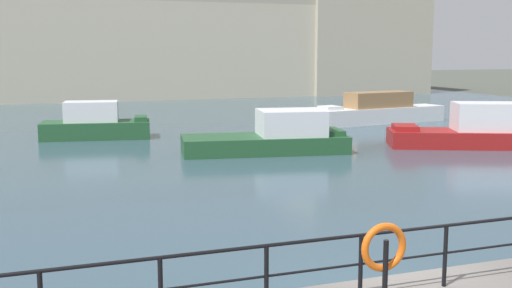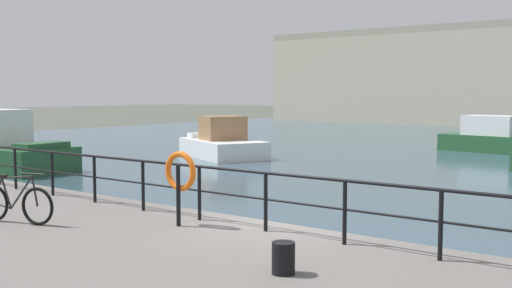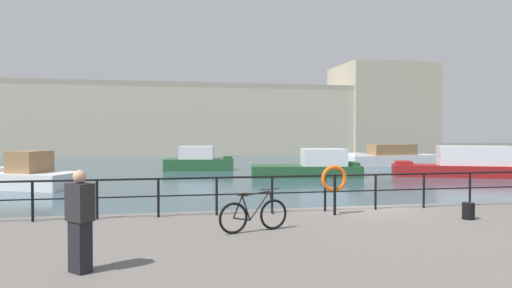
{
  "view_description": "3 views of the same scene",
  "coord_description": "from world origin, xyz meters",
  "px_view_note": "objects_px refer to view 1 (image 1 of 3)",
  "views": [
    {
      "loc": [
        -6.09,
        -9.03,
        4.68
      ],
      "look_at": [
        -1.46,
        3.88,
        2.62
      ],
      "focal_mm": 43.51,
      "sensor_mm": 36.0,
      "label": 1
    },
    {
      "loc": [
        6.55,
        -9.42,
        3.24
      ],
      "look_at": [
        -2.64,
        2.77,
        1.96
      ],
      "focal_mm": 42.72,
      "sensor_mm": 36.0,
      "label": 2
    },
    {
      "loc": [
        -6.03,
        -13.58,
        3.06
      ],
      "look_at": [
        -3.03,
        1.19,
        2.71
      ],
      "focal_mm": 32.49,
      "sensor_mm": 36.0,
      "label": 3
    }
  ],
  "objects_px": {
    "moored_blue_motorboat": "(95,124)",
    "life_ring_stand": "(384,250)",
    "moored_cabin_cruiser": "(492,130)",
    "moored_green_narrowboat": "(379,111)",
    "harbor_building": "(165,46)",
    "moored_white_yacht": "(274,137)"
  },
  "relations": [
    {
      "from": "harbor_building",
      "to": "moored_green_narrowboat",
      "type": "bearing_deg",
      "value": -73.71
    },
    {
      "from": "harbor_building",
      "to": "life_ring_stand",
      "type": "relative_size",
      "value": 50.04
    },
    {
      "from": "moored_green_narrowboat",
      "to": "moored_white_yacht",
      "type": "relative_size",
      "value": 1.2
    },
    {
      "from": "moored_cabin_cruiser",
      "to": "moored_blue_motorboat",
      "type": "height_order",
      "value": "moored_cabin_cruiser"
    },
    {
      "from": "life_ring_stand",
      "to": "moored_white_yacht",
      "type": "bearing_deg",
      "value": 73.35
    },
    {
      "from": "moored_white_yacht",
      "to": "moored_blue_motorboat",
      "type": "bearing_deg",
      "value": 143.65
    },
    {
      "from": "moored_cabin_cruiser",
      "to": "life_ring_stand",
      "type": "height_order",
      "value": "moored_cabin_cruiser"
    },
    {
      "from": "moored_blue_motorboat",
      "to": "moored_white_yacht",
      "type": "distance_m",
      "value": 10.58
    },
    {
      "from": "moored_cabin_cruiser",
      "to": "moored_blue_motorboat",
      "type": "xyz_separation_m",
      "value": [
        -17.98,
        9.66,
        -0.07
      ]
    },
    {
      "from": "life_ring_stand",
      "to": "harbor_building",
      "type": "bearing_deg",
      "value": 81.75
    },
    {
      "from": "moored_green_narrowboat",
      "to": "life_ring_stand",
      "type": "height_order",
      "value": "life_ring_stand"
    },
    {
      "from": "moored_blue_motorboat",
      "to": "life_ring_stand",
      "type": "xyz_separation_m",
      "value": [
        1.74,
        -26.39,
        0.97
      ]
    },
    {
      "from": "moored_cabin_cruiser",
      "to": "moored_blue_motorboat",
      "type": "bearing_deg",
      "value": -4.48
    },
    {
      "from": "moored_cabin_cruiser",
      "to": "moored_green_narrowboat",
      "type": "height_order",
      "value": "moored_cabin_cruiser"
    },
    {
      "from": "harbor_building",
      "to": "moored_green_narrowboat",
      "type": "relative_size",
      "value": 7.36
    },
    {
      "from": "moored_white_yacht",
      "to": "life_ring_stand",
      "type": "xyz_separation_m",
      "value": [
        -5.62,
        -18.79,
        1.01
      ]
    },
    {
      "from": "moored_blue_motorboat",
      "to": "moored_green_narrowboat",
      "type": "bearing_deg",
      "value": 12.81
    },
    {
      "from": "moored_blue_motorboat",
      "to": "life_ring_stand",
      "type": "relative_size",
      "value": 4.26
    },
    {
      "from": "moored_blue_motorboat",
      "to": "moored_white_yacht",
      "type": "height_order",
      "value": "moored_blue_motorboat"
    },
    {
      "from": "moored_green_narrowboat",
      "to": "harbor_building",
      "type": "bearing_deg",
      "value": -81.14
    },
    {
      "from": "life_ring_stand",
      "to": "moored_cabin_cruiser",
      "type": "bearing_deg",
      "value": 45.84
    },
    {
      "from": "moored_blue_motorboat",
      "to": "moored_white_yacht",
      "type": "bearing_deg",
      "value": -36.52
    }
  ]
}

